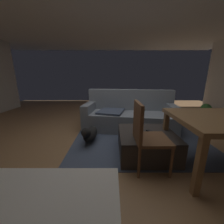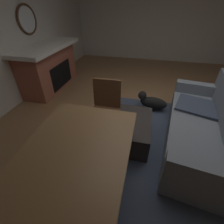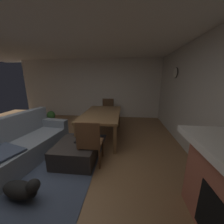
% 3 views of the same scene
% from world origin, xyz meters
% --- Properties ---
extents(floor, '(9.48, 9.48, 0.00)m').
position_xyz_m(floor, '(0.00, 0.00, 0.00)').
color(floor, olive).
extents(area_rug, '(2.60, 2.00, 0.01)m').
position_xyz_m(area_rug, '(0.58, 0.09, 0.01)').
color(area_rug, '#3D475B').
rests_on(area_rug, ground).
extents(couch, '(2.22, 1.15, 0.93)m').
position_xyz_m(couch, '(0.44, 0.71, 0.33)').
color(couch, slate).
rests_on(couch, ground).
extents(ottoman_coffee_table, '(0.86, 0.82, 0.39)m').
position_xyz_m(ottoman_coffee_table, '(0.58, -0.47, 0.19)').
color(ottoman_coffee_table, '#2D2826').
rests_on(ottoman_coffee_table, ground).
extents(tv_remote, '(0.12, 0.16, 0.02)m').
position_xyz_m(tv_remote, '(0.64, -0.49, 0.40)').
color(tv_remote, black).
rests_on(tv_remote, ottoman_coffee_table).
extents(dining_chair_west, '(0.45, 0.45, 0.93)m').
position_xyz_m(dining_chair_west, '(0.47, -0.80, 0.52)').
color(dining_chair_west, brown).
rests_on(dining_chair_west, ground).
extents(potted_plant, '(0.30, 0.30, 0.48)m').
position_xyz_m(potted_plant, '(2.79, 1.39, 0.27)').
color(potted_plant, brown).
rests_on(potted_plant, ground).
extents(small_dog, '(0.30, 0.61, 0.33)m').
position_xyz_m(small_dog, '(-0.40, -0.06, 0.19)').
color(small_dog, black).
rests_on(small_dog, ground).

